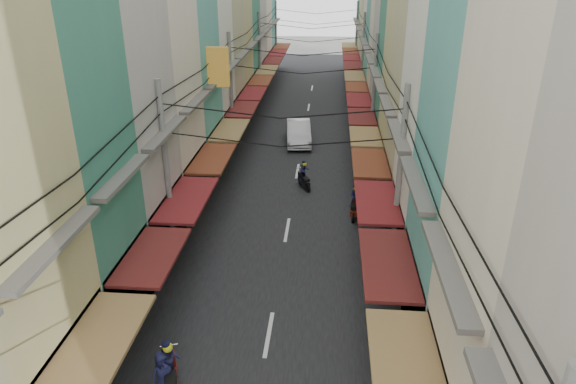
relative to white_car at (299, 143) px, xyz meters
The scene contains 14 objects.
ground 19.75m from the white_car, 89.15° to the right, with size 160.00×160.00×0.00m, color #60605B.
road 0.39m from the white_car, 40.65° to the left, with size 10.00×80.00×0.02m, color black.
sidewalk_left 6.21m from the white_car, behind, with size 3.00×80.00×0.06m, color gray.
sidewalk_right 6.80m from the white_car, ahead, with size 3.00×80.00×0.06m, color gray.
building_row_left 12.80m from the white_car, 157.33° to the right, with size 7.80×67.67×23.70m.
building_row_right 12.92m from the white_car, 21.91° to the right, with size 7.80×68.98×22.59m.
utility_poles 8.12m from the white_car, 86.44° to the right, with size 10.20×66.13×8.20m.
white_car is the anchor object (origin of this frame).
bicycle 18.02m from the white_car, 70.06° to the right, with size 0.64×1.72×1.18m, color black.
moving_scooters 15.15m from the white_car, 87.20° to the right, with size 6.94×23.52×2.02m.
parked_scooters 24.09m from the white_car, 78.74° to the right, with size 12.99×13.06×1.02m.
pedestrians 17.65m from the white_car, 103.07° to the right, with size 11.78×19.32×2.18m.
market_umbrella 22.33m from the white_car, 73.70° to the right, with size 2.07×2.07×2.18m.
traffic_sign 25.91m from the white_car, 78.67° to the right, with size 0.10×0.61×2.80m.
Camera 1 is at (1.93, -16.81, 12.42)m, focal length 32.00 mm.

